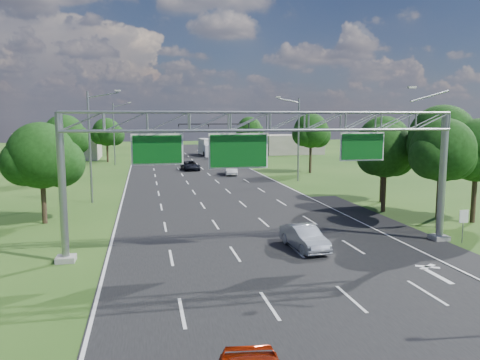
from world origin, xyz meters
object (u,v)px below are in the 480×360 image
object	(u,v)px
silver_sedan	(304,237)
box_truck	(208,148)
sign_gantry	(270,132)
regulatory_sign	(464,219)
traffic_signal	(229,132)

from	to	relation	value
silver_sedan	box_truck	distance (m)	69.15
sign_gantry	box_truck	bearing A→B (deg)	85.32
silver_sedan	box_truck	size ratio (longest dim) A/B	0.47
regulatory_sign	silver_sedan	xyz separation A→B (m)	(-10.00, 0.77, -0.81)
regulatory_sign	traffic_signal	distance (m)	54.37
traffic_signal	box_truck	bearing A→B (deg)	95.47
regulatory_sign	silver_sedan	distance (m)	10.06
sign_gantry	box_truck	size ratio (longest dim) A/B	2.61
traffic_signal	silver_sedan	world-z (taller)	traffic_signal
traffic_signal	silver_sedan	xyz separation A→B (m)	(-5.07, -53.25, -4.47)
sign_gantry	box_truck	xyz separation A→B (m)	(5.63, 68.80, -5.29)
traffic_signal	sign_gantry	bearing A→B (deg)	-97.68
regulatory_sign	box_truck	distance (m)	70.12
silver_sedan	regulatory_sign	bearing A→B (deg)	-10.58
sign_gantry	silver_sedan	xyz separation A→B (m)	(2.07, -0.25, -6.19)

